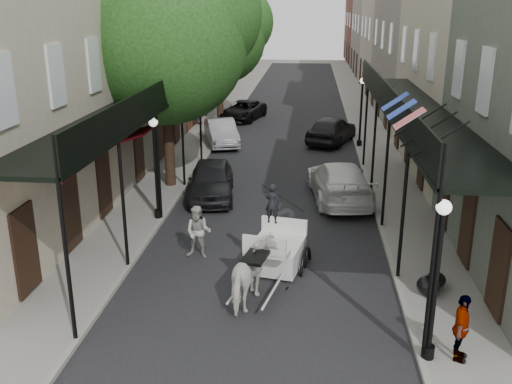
% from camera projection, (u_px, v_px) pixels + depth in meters
% --- Properties ---
extents(ground, '(140.00, 140.00, 0.00)m').
position_uv_depth(ground, '(253.00, 308.00, 14.97)').
color(ground, gray).
rests_on(ground, ground).
extents(road, '(8.00, 90.00, 0.01)m').
position_uv_depth(road, '(287.00, 138.00, 33.87)').
color(road, black).
rests_on(road, ground).
extents(sidewalk_left, '(2.20, 90.00, 0.12)m').
position_uv_depth(sidewalk_left, '(204.00, 135.00, 34.30)').
color(sidewalk_left, gray).
rests_on(sidewalk_left, ground).
extents(sidewalk_right, '(2.20, 90.00, 0.12)m').
position_uv_depth(sidewalk_right, '(372.00, 139.00, 33.40)').
color(sidewalk_right, gray).
rests_on(sidewalk_right, ground).
extents(building_row_left, '(5.00, 80.00, 10.50)m').
position_uv_depth(building_row_left, '(178.00, 37.00, 42.44)').
color(building_row_left, '#B8AB93').
rests_on(building_row_left, ground).
extents(building_row_right, '(5.00, 80.00, 10.50)m').
position_uv_depth(building_row_right, '(414.00, 38.00, 40.89)').
color(building_row_right, gray).
rests_on(building_row_right, ground).
extents(gallery_left, '(2.20, 18.05, 4.88)m').
position_uv_depth(gallery_left, '(141.00, 106.00, 20.72)').
color(gallery_left, black).
rests_on(gallery_left, sidewalk_left).
extents(gallery_right, '(2.20, 18.05, 4.88)m').
position_uv_depth(gallery_right, '(409.00, 111.00, 19.86)').
color(gallery_right, black).
rests_on(gallery_right, sidewalk_right).
extents(tree_near, '(7.31, 6.80, 9.63)m').
position_uv_depth(tree_near, '(174.00, 33.00, 22.92)').
color(tree_near, '#382619').
rests_on(tree_near, sidewalk_left).
extents(tree_far, '(6.45, 6.00, 8.61)m').
position_uv_depth(tree_far, '(225.00, 33.00, 36.36)').
color(tree_far, '#382619').
rests_on(tree_far, sidewalk_left).
extents(lamppost_right_near, '(0.32, 0.32, 3.71)m').
position_uv_depth(lamppost_right_near, '(436.00, 279.00, 12.06)').
color(lamppost_right_near, black).
rests_on(lamppost_right_near, sidewalk_right).
extents(lamppost_left, '(0.32, 0.32, 3.71)m').
position_uv_depth(lamppost_left, '(156.00, 167.00, 20.36)').
color(lamppost_left, black).
rests_on(lamppost_left, sidewalk_left).
extents(lamppost_right_far, '(0.32, 0.32, 3.71)m').
position_uv_depth(lamppost_right_far, '(361.00, 111.00, 30.96)').
color(lamppost_right_far, black).
rests_on(lamppost_right_far, sidewalk_right).
extents(horse, '(1.31, 2.16, 1.71)m').
position_uv_depth(horse, '(254.00, 274.00, 14.94)').
color(horse, silver).
rests_on(horse, ground).
extents(carriage, '(2.04, 2.75, 2.85)m').
position_uv_depth(carriage, '(280.00, 229.00, 17.27)').
color(carriage, black).
rests_on(carriage, ground).
extents(pedestrian_walking, '(0.86, 0.70, 1.69)m').
position_uv_depth(pedestrian_walking, '(198.00, 232.00, 17.72)').
color(pedestrian_walking, '#A7A89E').
rests_on(pedestrian_walking, ground).
extents(pedestrian_sidewalk_left, '(1.05, 0.68, 1.53)m').
position_uv_depth(pedestrian_sidewalk_left, '(199.00, 113.00, 36.91)').
color(pedestrian_sidewalk_left, gray).
rests_on(pedestrian_sidewalk_left, sidewalk_left).
extents(pedestrian_sidewalk_right, '(0.67, 1.00, 1.57)m').
position_uv_depth(pedestrian_sidewalk_right, '(461.00, 328.00, 12.36)').
color(pedestrian_sidewalk_right, gray).
rests_on(pedestrian_sidewalk_right, sidewalk_right).
extents(car_left_near, '(2.34, 4.61, 1.51)m').
position_uv_depth(car_left_near, '(211.00, 180.00, 23.28)').
color(car_left_near, black).
rests_on(car_left_near, ground).
extents(car_left_mid, '(2.69, 4.58, 1.43)m').
position_uv_depth(car_left_mid, '(221.00, 132.00, 32.05)').
color(car_left_mid, '#9B9BA0').
rests_on(car_left_mid, ground).
extents(car_left_far, '(3.17, 5.03, 1.29)m').
position_uv_depth(car_left_far, '(243.00, 110.00, 39.00)').
color(car_left_far, black).
rests_on(car_left_far, ground).
extents(car_right_near, '(2.83, 5.59, 1.56)m').
position_uv_depth(car_right_near, '(339.00, 181.00, 22.99)').
color(car_right_near, silver).
rests_on(car_right_near, ground).
extents(car_right_far, '(3.34, 4.97, 1.57)m').
position_uv_depth(car_right_far, '(332.00, 129.00, 32.44)').
color(car_right_far, black).
rests_on(car_right_far, ground).
extents(trash_bags, '(0.88, 1.03, 0.53)m').
position_uv_depth(trash_bags, '(431.00, 283.00, 15.50)').
color(trash_bags, black).
rests_on(trash_bags, sidewalk_right).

